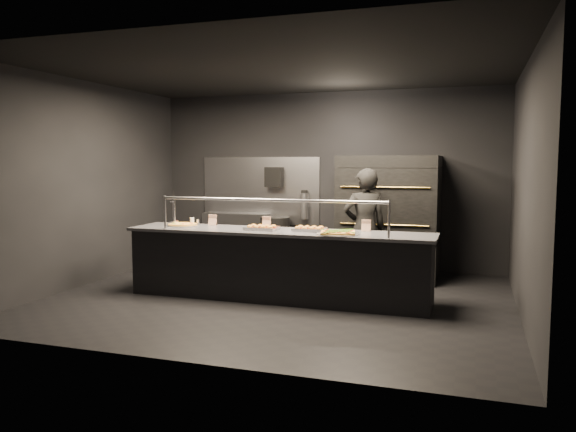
# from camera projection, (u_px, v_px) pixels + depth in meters

# --- Properties ---
(room) EXTENTS (6.04, 6.00, 3.00)m
(room) POSITION_uv_depth(u_px,v_px,m) (277.00, 186.00, 7.38)
(room) COLOR black
(room) RESTS_ON ground
(service_counter) EXTENTS (4.10, 0.78, 1.37)m
(service_counter) POSITION_uv_depth(u_px,v_px,m) (278.00, 264.00, 7.43)
(service_counter) COLOR black
(service_counter) RESTS_ON ground
(pizza_oven) EXTENTS (1.50, 1.23, 1.91)m
(pizza_oven) POSITION_uv_depth(u_px,v_px,m) (390.00, 216.00, 8.80)
(pizza_oven) COLOR black
(pizza_oven) RESTS_ON ground
(prep_shelf) EXTENTS (1.20, 0.35, 0.90)m
(prep_shelf) POSITION_uv_depth(u_px,v_px,m) (237.00, 238.00, 10.12)
(prep_shelf) COLOR #99999E
(prep_shelf) RESTS_ON ground
(towel_dispenser) EXTENTS (0.30, 0.20, 0.35)m
(towel_dispenser) POSITION_uv_depth(u_px,v_px,m) (274.00, 177.00, 9.86)
(towel_dispenser) COLOR black
(towel_dispenser) RESTS_ON room
(fire_extinguisher) EXTENTS (0.14, 0.14, 0.51)m
(fire_extinguisher) POSITION_uv_depth(u_px,v_px,m) (304.00, 206.00, 9.75)
(fire_extinguisher) COLOR #B2B2B7
(fire_extinguisher) RESTS_ON room
(beer_tap) EXTENTS (0.12, 0.18, 0.48)m
(beer_tap) POSITION_uv_depth(u_px,v_px,m) (174.00, 216.00, 7.97)
(beer_tap) COLOR silver
(beer_tap) RESTS_ON service_counter
(round_pizza) EXTENTS (0.47, 0.47, 0.03)m
(round_pizza) POSITION_uv_depth(u_px,v_px,m) (183.00, 225.00, 7.91)
(round_pizza) COLOR silver
(round_pizza) RESTS_ON service_counter
(slider_tray_a) EXTENTS (0.42, 0.31, 0.07)m
(slider_tray_a) POSITION_uv_depth(u_px,v_px,m) (262.00, 228.00, 7.45)
(slider_tray_a) COLOR silver
(slider_tray_a) RESTS_ON service_counter
(slider_tray_b) EXTENTS (0.43, 0.32, 0.06)m
(slider_tray_b) POSITION_uv_depth(u_px,v_px,m) (309.00, 229.00, 7.33)
(slider_tray_b) COLOR silver
(slider_tray_b) RESTS_ON service_counter
(square_pizza) EXTENTS (0.53, 0.53, 0.05)m
(square_pizza) POSITION_uv_depth(u_px,v_px,m) (338.00, 233.00, 6.97)
(square_pizza) COLOR silver
(square_pizza) RESTS_ON service_counter
(condiment_jar) EXTENTS (0.15, 0.06, 0.10)m
(condiment_jar) POSITION_uv_depth(u_px,v_px,m) (194.00, 221.00, 8.07)
(condiment_jar) COLOR silver
(condiment_jar) RESTS_ON service_counter
(tent_cards) EXTENTS (2.32, 0.04, 0.15)m
(tent_cards) POSITION_uv_depth(u_px,v_px,m) (279.00, 222.00, 7.66)
(tent_cards) COLOR white
(tent_cards) RESTS_ON service_counter
(trash_bin) EXTENTS (0.52, 0.52, 0.86)m
(trash_bin) POSITION_uv_depth(u_px,v_px,m) (275.00, 242.00, 9.78)
(trash_bin) COLOR black
(trash_bin) RESTS_ON ground
(worker) EXTENTS (0.75, 0.65, 1.73)m
(worker) POSITION_uv_depth(u_px,v_px,m) (365.00, 229.00, 8.04)
(worker) COLOR black
(worker) RESTS_ON ground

